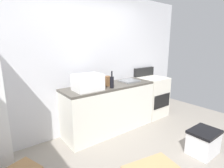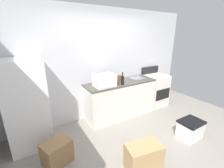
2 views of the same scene
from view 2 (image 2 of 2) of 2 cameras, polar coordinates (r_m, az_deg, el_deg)
The scene contains 13 objects.
ground_plane at distance 3.13m, azimuth 11.46°, elevation -21.92°, with size 6.00×6.00×0.00m, color gray.
wall_back at distance 3.74m, azimuth -3.41°, elevation 7.37°, with size 5.00×0.10×2.60m, color silver.
kitchen_counter at distance 3.86m, azimuth 3.23°, elevation -5.55°, with size 1.80×0.60×0.90m.
refrigerator at distance 3.09m, azimuth -29.53°, elevation -6.84°, with size 0.68×0.66×1.63m, color white.
stove_oven at distance 4.61m, azimuth 15.88°, elevation -2.00°, with size 0.60×0.61×1.10m.
microwave at distance 3.35m, azimuth -2.91°, elevation 1.40°, with size 0.46×0.34×0.27m, color white.
sink_basin at distance 3.99m, azimuth 9.39°, elevation 2.18°, with size 0.36×0.32×0.03m, color slate.
wine_bottle at distance 3.46m, azimuth 3.99°, elevation 1.49°, with size 0.07×0.07×0.30m.
coffee_mug at distance 3.76m, azimuth -0.95°, elevation 1.97°, with size 0.08×0.08×0.10m, color #2659A5.
knife_block at distance 3.62m, azimuth 2.82°, elevation 1.95°, with size 0.10×0.10×0.18m, color brown.
cardboard_box_large at distance 2.62m, azimuth 11.88°, elevation -25.39°, with size 0.55×0.31×0.42m, color tan.
cardboard_box_medium at distance 2.80m, azimuth -20.09°, elevation -23.21°, with size 0.42×0.32×0.39m, color olive.
storage_bin at distance 3.53m, azimuth 27.47°, elevation -14.93°, with size 0.46×0.36×0.38m.
Camera 2 is at (-1.70, -1.71, 2.00)m, focal length 24.14 mm.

